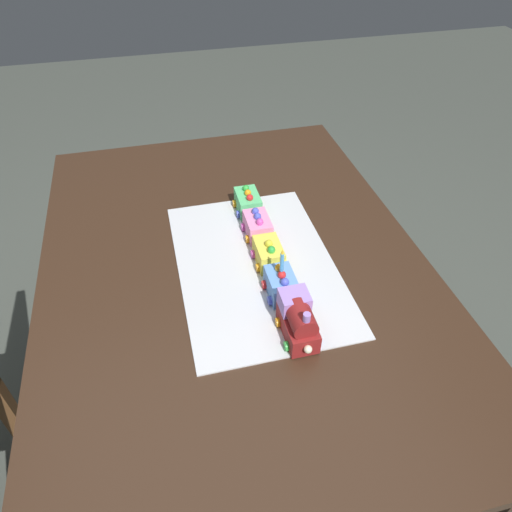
% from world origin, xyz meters
% --- Properties ---
extents(ground_plane, '(8.00, 8.00, 0.00)m').
position_xyz_m(ground_plane, '(0.00, 0.00, 0.00)').
color(ground_plane, '#474C44').
extents(dining_table, '(1.40, 1.00, 0.74)m').
position_xyz_m(dining_table, '(0.00, 0.00, 0.63)').
color(dining_table, '#382316').
rests_on(dining_table, ground).
extents(cake_board, '(0.60, 0.40, 0.00)m').
position_xyz_m(cake_board, '(-0.03, -0.05, 0.74)').
color(cake_board, silver).
rests_on(cake_board, dining_table).
extents(cake_locomotive, '(0.14, 0.08, 0.12)m').
position_xyz_m(cake_locomotive, '(-0.27, -0.09, 0.79)').
color(cake_locomotive, maroon).
rests_on(cake_locomotive, cake_board).
extents(cake_car_caboose_sky_blue, '(0.10, 0.08, 0.07)m').
position_xyz_m(cake_car_caboose_sky_blue, '(-0.14, -0.09, 0.77)').
color(cake_car_caboose_sky_blue, '#669EEA').
rests_on(cake_car_caboose_sky_blue, cake_board).
extents(cake_car_hopper_lemon, '(0.10, 0.08, 0.07)m').
position_xyz_m(cake_car_hopper_lemon, '(-0.03, -0.09, 0.77)').
color(cake_car_hopper_lemon, '#F4E04C').
rests_on(cake_car_hopper_lemon, cake_board).
extents(cake_car_flatbed_bubblegum, '(0.10, 0.08, 0.07)m').
position_xyz_m(cake_car_flatbed_bubblegum, '(0.09, -0.09, 0.77)').
color(cake_car_flatbed_bubblegum, pink).
rests_on(cake_car_flatbed_bubblegum, cake_board).
extents(cake_car_gondola_mint_green, '(0.10, 0.08, 0.07)m').
position_xyz_m(cake_car_gondola_mint_green, '(0.21, -0.09, 0.77)').
color(cake_car_gondola_mint_green, '#59CC7A').
rests_on(cake_car_gondola_mint_green, cake_board).
extents(birthday_candle, '(0.01, 0.01, 0.07)m').
position_xyz_m(birthday_candle, '(-0.14, -0.09, 0.85)').
color(birthday_candle, '#4CA5E5').
rests_on(birthday_candle, cake_car_caboose_sky_blue).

